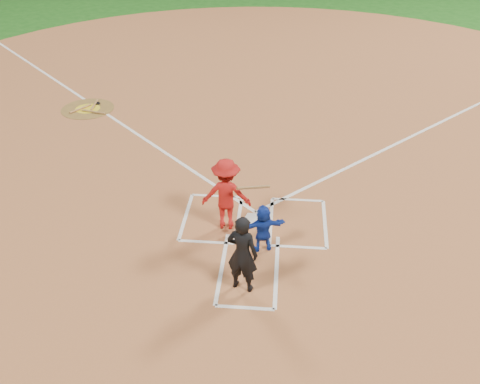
# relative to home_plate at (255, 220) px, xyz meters

# --- Properties ---
(ground) EXTENTS (120.00, 120.00, 0.00)m
(ground) POSITION_rel_home_plate_xyz_m (0.00, 0.00, -0.02)
(ground) COLOR #165014
(ground) RESTS_ON ground
(home_plate_dirt) EXTENTS (28.00, 28.00, 0.01)m
(home_plate_dirt) POSITION_rel_home_plate_xyz_m (0.00, 6.00, -0.01)
(home_plate_dirt) COLOR #9B5A32
(home_plate_dirt) RESTS_ON ground
(home_plate) EXTENTS (0.60, 0.60, 0.02)m
(home_plate) POSITION_rel_home_plate_xyz_m (0.00, 0.00, 0.00)
(home_plate) COLOR white
(home_plate) RESTS_ON home_plate_dirt
(on_deck_circle) EXTENTS (1.70, 1.70, 0.01)m
(on_deck_circle) POSITION_rel_home_plate_xyz_m (-5.85, 5.75, -0.00)
(on_deck_circle) COLOR brown
(on_deck_circle) RESTS_ON home_plate_dirt
(on_deck_logo) EXTENTS (0.80, 0.80, 0.00)m
(on_deck_logo) POSITION_rel_home_plate_xyz_m (-5.85, 5.75, 0.00)
(on_deck_logo) COLOR gold
(on_deck_logo) RESTS_ON on_deck_circle
(on_deck_bat_a) EXTENTS (0.12, 0.84, 0.06)m
(on_deck_bat_a) POSITION_rel_home_plate_xyz_m (-5.70, 6.00, 0.03)
(on_deck_bat_a) COLOR #A36B3B
(on_deck_bat_a) RESTS_ON on_deck_circle
(on_deck_bat_b) EXTENTS (0.50, 0.74, 0.06)m
(on_deck_bat_b) POSITION_rel_home_plate_xyz_m (-6.05, 5.65, 0.03)
(on_deck_bat_b) COLOR #A56B3C
(on_deck_bat_b) RESTS_ON on_deck_circle
(on_deck_bat_c) EXTENTS (0.83, 0.27, 0.06)m
(on_deck_bat_c) POSITION_rel_home_plate_xyz_m (-5.55, 5.45, 0.03)
(on_deck_bat_c) COLOR olive
(on_deck_bat_c) RESTS_ON on_deck_circle
(bat_weight_donut) EXTENTS (0.19, 0.19, 0.05)m
(bat_weight_donut) POSITION_rel_home_plate_xyz_m (-5.65, 6.15, 0.03)
(bat_weight_donut) COLOR black
(bat_weight_donut) RESTS_ON on_deck_circle
(catcher) EXTENTS (1.04, 0.58, 1.07)m
(catcher) POSITION_rel_home_plate_xyz_m (0.23, -1.04, 0.53)
(catcher) COLOR #1535AF
(catcher) RESTS_ON home_plate_dirt
(umpire) EXTENTS (0.68, 0.54, 1.64)m
(umpire) POSITION_rel_home_plate_xyz_m (-0.09, -2.25, 0.81)
(umpire) COLOR black
(umpire) RESTS_ON home_plate_dirt
(chalk_markings) EXTENTS (28.35, 17.32, 0.01)m
(chalk_markings) POSITION_rel_home_plate_xyz_m (0.00, 5.29, -0.01)
(chalk_markings) COLOR white
(chalk_markings) RESTS_ON home_plate_dirt
(batter_at_plate) EXTENTS (1.50, 0.75, 1.67)m
(batter_at_plate) POSITION_rel_home_plate_xyz_m (-0.61, -0.28, 0.83)
(batter_at_plate) COLOR red
(batter_at_plate) RESTS_ON home_plate_dirt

